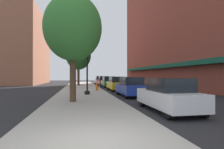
{
  "coord_description": "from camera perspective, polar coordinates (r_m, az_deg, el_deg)",
  "views": [
    {
      "loc": [
        -0.34,
        -4.49,
        1.79
      ],
      "look_at": [
        4.64,
        23.31,
        1.93
      ],
      "focal_mm": 29.36,
      "sensor_mm": 36.0,
      "label": 1
    }
  ],
  "objects": [
    {
      "name": "ground_plane",
      "position": [
        22.97,
        0.77,
        -4.75
      ],
      "size": [
        90.0,
        90.0,
        0.0
      ],
      "primitive_type": "plane",
      "color": "#232326"
    },
    {
      "name": "sidewalk_slab",
      "position": [
        23.55,
        -9.33,
        -4.49
      ],
      "size": [
        4.8,
        50.0,
        0.12
      ],
      "primitive_type": "cube",
      "color": "#A8A399",
      "rests_on": "ground"
    },
    {
      "name": "building_right_brick",
      "position": [
        31.92,
        19.88,
        16.27
      ],
      "size": [
        6.8,
        40.0,
        21.79
      ],
      "color": "brown",
      "rests_on": "ground"
    },
    {
      "name": "building_far_background",
      "position": [
        43.19,
        -24.57,
        7.12
      ],
      "size": [
        6.8,
        18.0,
        14.71
      ],
      "color": "#9E6047",
      "rests_on": "ground"
    },
    {
      "name": "lamppost",
      "position": [
        16.32,
        -7.74,
        4.68
      ],
      "size": [
        0.48,
        0.48,
        5.9
      ],
      "color": "black",
      "rests_on": "sidewalk_slab"
    },
    {
      "name": "fire_hydrant",
      "position": [
        20.29,
        -4.71,
        -3.87
      ],
      "size": [
        0.33,
        0.26,
        0.79
      ],
      "color": "#E05614",
      "rests_on": "sidewalk_slab"
    },
    {
      "name": "parking_meter_near",
      "position": [
        25.42,
        -4.76,
        -2.18
      ],
      "size": [
        0.14,
        0.09,
        1.31
      ],
      "color": "slate",
      "rests_on": "sidewalk_slab"
    },
    {
      "name": "parking_meter_far",
      "position": [
        21.95,
        -3.9,
        -2.48
      ],
      "size": [
        0.14,
        0.09,
        1.31
      ],
      "color": "slate",
      "rests_on": "sidewalk_slab"
    },
    {
      "name": "tree_near",
      "position": [
        31.82,
        -10.41,
        5.81
      ],
      "size": [
        4.22,
        4.22,
        7.49
      ],
      "color": "#4C3823",
      "rests_on": "sidewalk_slab"
    },
    {
      "name": "tree_mid",
      "position": [
        12.37,
        -12.07,
        13.92
      ],
      "size": [
        3.72,
        3.72,
        6.87
      ],
      "color": "#4C3823",
      "rests_on": "sidewalk_slab"
    },
    {
      "name": "car_white",
      "position": [
        9.55,
        17.06,
        -6.18
      ],
      "size": [
        1.8,
        4.3,
        1.66
      ],
      "rotation": [
        0.0,
        0.0,
        -0.01
      ],
      "color": "black",
      "rests_on": "ground"
    },
    {
      "name": "car_blue",
      "position": [
        15.75,
        5.88,
        -3.86
      ],
      "size": [
        1.8,
        4.3,
        1.66
      ],
      "rotation": [
        0.0,
        0.0,
        0.03
      ],
      "color": "black",
      "rests_on": "ground"
    },
    {
      "name": "car_yellow",
      "position": [
        21.52,
        1.5,
        -2.9
      ],
      "size": [
        1.8,
        4.3,
        1.66
      ],
      "rotation": [
        0.0,
        0.0,
        -0.01
      ],
      "color": "black",
      "rests_on": "ground"
    },
    {
      "name": "car_green",
      "position": [
        27.65,
        -1.12,
        -2.32
      ],
      "size": [
        1.8,
        4.3,
        1.66
      ],
      "rotation": [
        0.0,
        0.0,
        -0.03
      ],
      "color": "black",
      "rests_on": "ground"
    },
    {
      "name": "car_red",
      "position": [
        33.21,
        -2.64,
        -1.97
      ],
      "size": [
        1.8,
        4.3,
        1.66
      ],
      "rotation": [
        0.0,
        0.0,
        -0.03
      ],
      "color": "black",
      "rests_on": "ground"
    },
    {
      "name": "car_silver",
      "position": [
        39.07,
        -3.78,
        -1.72
      ],
      "size": [
        1.8,
        4.3,
        1.66
      ],
      "rotation": [
        0.0,
        0.0,
        0.04
      ],
      "color": "black",
      "rests_on": "ground"
    }
  ]
}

